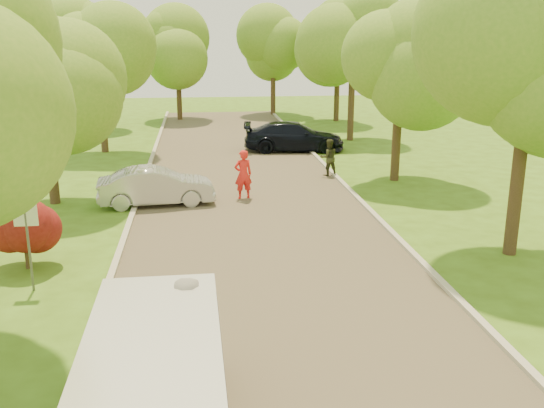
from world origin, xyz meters
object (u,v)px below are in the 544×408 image
silver_sedan (156,186)px  longboard (190,377)px  person_striped (243,174)px  minivan (154,398)px  person_olive (328,158)px  skateboarder (188,329)px  dark_sedan (294,137)px  street_sign (27,228)px

silver_sedan → longboard: (1.26, -11.80, -0.57)m
silver_sedan → person_striped: bearing=-87.0°
minivan → person_olive: size_ratio=3.10×
longboard → skateboarder: size_ratio=0.53×
minivan → person_olive: (6.30, 17.52, -0.17)m
silver_sedan → person_olive: person_olive is taller
longboard → skateboarder: skateboarder is taller
person_striped → longboard: bearing=69.1°
person_striped → person_olive: (3.95, 3.35, -0.12)m
minivan → person_striped: (2.36, 14.18, -0.05)m
dark_sedan → person_olive: (0.57, -5.95, 0.04)m
street_sign → minivan: bearing=-62.7°
longboard → skateboarder: (-0.00, -0.00, 0.94)m
longboard → person_olive: (5.84, 15.60, 0.70)m
dark_sedan → longboard: (-5.27, -21.54, -0.65)m
minivan → dark_sedan: bearing=75.9°
street_sign → skateboarder: street_sign is taller
skateboarder → dark_sedan: bearing=-85.1°
skateboarder → person_striped: bearing=-80.2°
minivan → skateboarder: size_ratio=2.71×
minivan → person_striped: size_ratio=2.69×
street_sign → person_olive: (9.60, 11.14, -0.76)m
minivan → silver_sedan: minivan is taller
skateboarder → person_striped: (1.90, 12.25, -0.11)m
longboard → person_olive: size_ratio=0.61×
minivan → person_olive: minivan is taller
street_sign → person_striped: bearing=54.0°
person_striped → person_olive: size_ratio=1.15×
person_olive → longboard: bearing=64.1°
silver_sedan → minivan: bearing=178.1°
person_striped → silver_sedan: bearing=-3.9°
longboard → person_striped: 12.43m
silver_sedan → person_olive: size_ratio=2.56×
minivan → person_striped: 14.37m
street_sign → person_olive: size_ratio=1.36×
street_sign → person_striped: (5.65, 7.79, -0.64)m
longboard → person_olive: 16.67m
dark_sedan → person_olive: 5.97m
longboard → street_sign: bearing=-31.3°
silver_sedan → longboard: silver_sedan is taller
skateboarder → street_sign: bearing=-31.3°
minivan → silver_sedan: 13.75m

